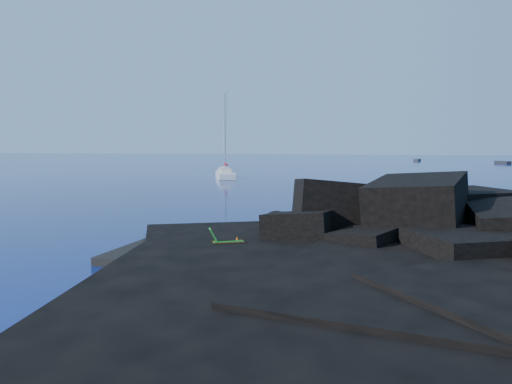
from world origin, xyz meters
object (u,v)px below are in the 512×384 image
distant_boat_a (417,161)px  distant_boat_b (503,163)px  sailboat (225,178)px  deck_chair (228,237)px  marker_cone (237,242)px  sunbather (178,246)px

distant_boat_a → distant_boat_b: distant_boat_b is taller
sailboat → distant_boat_a: (35.88, 76.42, 0.00)m
deck_chair → marker_cone: deck_chair is taller
deck_chair → marker_cone: bearing=31.4°
distant_boat_b → distant_boat_a: bearing=120.3°
deck_chair → sailboat: bearing=81.4°
sunbather → distant_boat_b: size_ratio=0.35×
marker_cone → distant_boat_a: bearing=79.5°
sailboat → deck_chair: sailboat is taller
deck_chair → sunbather: bearing=174.7°
distant_boat_a → distant_boat_b: bearing=-19.7°
distant_boat_a → distant_boat_b: size_ratio=0.95×
sunbather → distant_boat_a: (25.39, 125.60, -0.52)m
marker_cone → distant_boat_b: size_ratio=0.11×
sailboat → sunbather: 50.29m
deck_chair → sunbather: deck_chair is taller
deck_chair → distant_boat_b: deck_chair is taller
sailboat → marker_cone: bearing=-93.3°
deck_chair → sunbather: size_ratio=0.93×
sailboat → distant_boat_b: sailboat is taller
sunbather → deck_chair: bearing=6.5°
distant_boat_a → marker_cone: bearing=-83.1°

